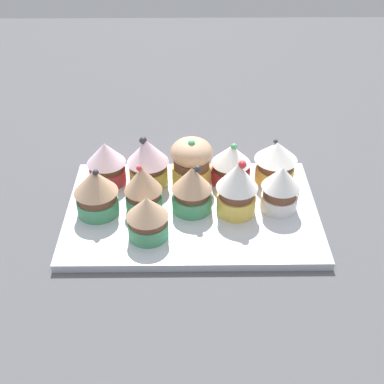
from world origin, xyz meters
The scene contains 13 objects.
ground_plane centered at (0.00, 0.00, -1.50)cm, with size 180.00×180.00×3.00cm, color #4C4C51.
baking_tray centered at (0.00, 0.00, 0.60)cm, with size 36.86×23.56×1.20cm.
cupcake_0 centered at (-13.05, -7.07, 4.83)cm, with size 6.65×6.65×7.13cm.
cupcake_1 centered at (-6.13, -7.00, 4.46)cm, with size 6.12×6.12×6.80cm.
cupcake_2 centered at (-0.16, -6.77, 5.11)cm, with size 6.46×6.46×7.95cm.
cupcake_3 centered at (6.70, -6.51, 5.25)cm, with size 6.44×6.44×8.12cm.
cupcake_4 centered at (13.13, -6.93, 4.85)cm, with size 6.02×6.02×7.02cm.
cupcake_5 centered at (-12.72, 0.40, 4.90)cm, with size 5.58×5.58×7.18cm.
cupcake_6 centered at (-6.37, 0.76, 5.54)cm, with size 6.00×6.00×8.70cm.
cupcake_7 centered at (-0.22, -0.08, 4.82)cm, with size 5.81×5.81×7.52cm.
cupcake_8 centered at (7.00, 0.25, 4.96)cm, with size 5.52×5.52×7.60cm.
cupcake_9 centered at (13.65, 0.69, 4.94)cm, with size 6.30×6.30×7.57cm.
cupcake_10 centered at (6.05, 5.90, 4.52)cm, with size 5.72×5.72×6.52cm.
Camera 1 is at (0.63, 58.54, 48.21)cm, focal length 47.56 mm.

